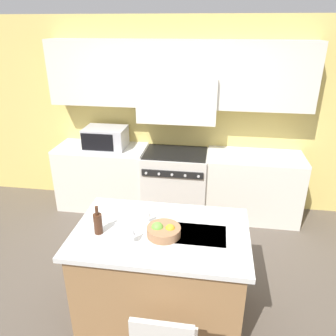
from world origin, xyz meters
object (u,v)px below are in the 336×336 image
at_px(wine_bottle, 98,223).
at_px(wine_glass_far, 147,211).
at_px(fruit_bowl, 163,231).
at_px(wine_glass_near, 131,230).
at_px(microwave, 106,138).
at_px(range_stove, 175,182).

relative_size(wine_bottle, wine_glass_far, 1.37).
height_order(wine_bottle, fruit_bowl, wine_bottle).
bearing_deg(wine_bottle, wine_glass_near, -17.36).
bearing_deg(fruit_bowl, wine_glass_far, 138.51).
bearing_deg(wine_glass_far, fruit_bowl, -41.49).
xyz_separation_m(wine_bottle, wine_glass_near, (0.32, -0.10, 0.03)).
xyz_separation_m(wine_glass_far, fruit_bowl, (0.17, -0.15, -0.08)).
xyz_separation_m(microwave, wine_glass_near, (0.92, -2.10, -0.04)).
distance_m(microwave, fruit_bowl, 2.27).
bearing_deg(wine_bottle, fruit_bowl, 5.07).
bearing_deg(fruit_bowl, range_stove, 94.33).
bearing_deg(wine_glass_far, wine_glass_near, -102.76).
relative_size(range_stove, microwave, 1.61).
bearing_deg(range_stove, microwave, 178.94).
bearing_deg(wine_bottle, wine_glass_far, 27.44).
height_order(wine_bottle, wine_glass_near, wine_bottle).
distance_m(wine_bottle, fruit_bowl, 0.56).
distance_m(wine_glass_near, fruit_bowl, 0.29).
relative_size(range_stove, wine_glass_near, 4.91).
xyz_separation_m(range_stove, microwave, (-1.01, 0.02, 0.63)).
distance_m(microwave, wine_glass_far, 2.05).
relative_size(wine_glass_near, fruit_bowl, 0.66).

